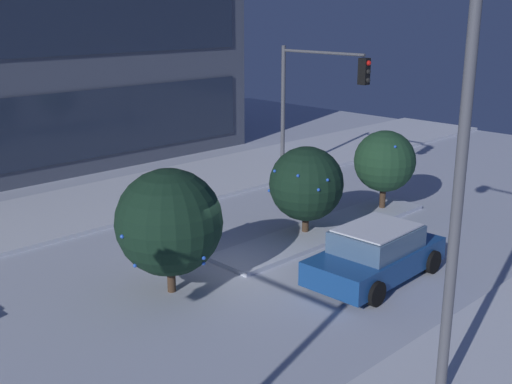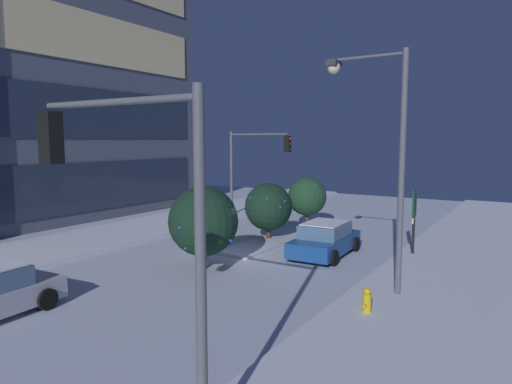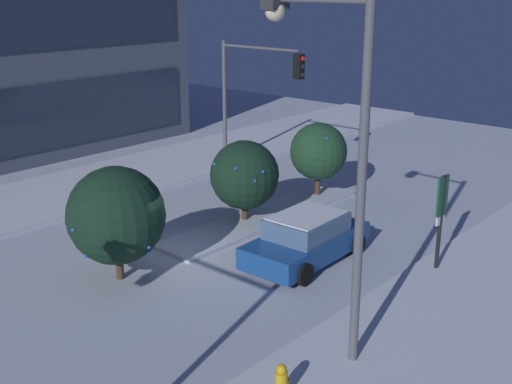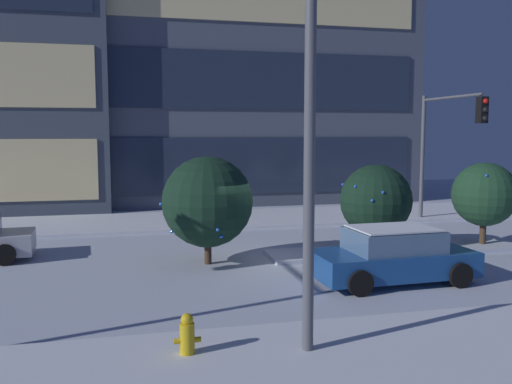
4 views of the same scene
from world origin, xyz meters
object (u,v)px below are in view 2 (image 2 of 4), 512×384
parking_info_sign (414,214)px  decorated_tree_right_of_median (268,207)px  traffic_light_corner_far_right (255,158)px  decorated_tree_left_of_median (203,221)px  street_lamp_arched (381,139)px  fire_hydrant (367,303)px  traffic_light_corner_near_left (128,197)px  decorated_tree_median (307,197)px  car_near (325,240)px

parking_info_sign → decorated_tree_right_of_median: size_ratio=1.00×
traffic_light_corner_far_right → decorated_tree_left_of_median: 11.87m
traffic_light_corner_far_right → decorated_tree_right_of_median: bearing=-52.0°
street_lamp_arched → fire_hydrant: size_ratio=9.11×
traffic_light_corner_near_left → fire_hydrant: bearing=-105.1°
decorated_tree_left_of_median → parking_info_sign: bearing=-45.9°
fire_hydrant → decorated_tree_median: bearing=33.1°
car_near → fire_hydrant: 7.14m
decorated_tree_right_of_median → traffic_light_corner_near_left: bearing=-158.6°
parking_info_sign → decorated_tree_left_of_median: (-6.39, 6.59, 0.04)m
street_lamp_arched → decorated_tree_median: 11.81m
traffic_light_corner_near_left → decorated_tree_median: 19.20m
decorated_tree_median → decorated_tree_right_of_median: decorated_tree_median is taller
car_near → traffic_light_corner_near_left: bearing=-173.5°
traffic_light_corner_near_left → parking_info_sign: size_ratio=2.02×
car_near → decorated_tree_right_of_median: decorated_tree_right_of_median is taller
car_near → decorated_tree_left_of_median: bearing=142.4°
street_lamp_arched → parking_info_sign: size_ratio=2.69×
fire_hydrant → decorated_tree_median: (11.16, 7.28, 1.45)m
street_lamp_arched → decorated_tree_right_of_median: (5.05, 7.14, -3.38)m
decorated_tree_left_of_median → decorated_tree_right_of_median: bearing=3.9°
fire_hydrant → parking_info_sign: bearing=4.0°
parking_info_sign → decorated_tree_left_of_median: decorated_tree_left_of_median is taller
parking_info_sign → traffic_light_corner_near_left: bearing=85.8°
decorated_tree_right_of_median → fire_hydrant: bearing=-133.7°
decorated_tree_left_of_median → decorated_tree_right_of_median: (5.74, 0.39, -0.17)m
car_near → street_lamp_arched: 6.82m
car_near → decorated_tree_right_of_median: bearing=69.3°
decorated_tree_median → parking_info_sign: bearing=-116.3°
traffic_light_corner_far_right → fire_hydrant: traffic_light_corner_far_right is taller
fire_hydrant → traffic_light_corner_far_right: bearing=43.2°
decorated_tree_right_of_median → decorated_tree_median: bearing=-3.6°
street_lamp_arched → decorated_tree_median: bearing=-50.8°
fire_hydrant → decorated_tree_right_of_median: size_ratio=0.29×
car_near → decorated_tree_median: 6.30m
traffic_light_corner_near_left → parking_info_sign: (14.97, -1.38, -2.26)m
traffic_light_corner_far_right → decorated_tree_left_of_median: traffic_light_corner_far_right is taller
traffic_light_corner_far_right → traffic_light_corner_near_left: size_ratio=0.95×
fire_hydrant → decorated_tree_median: 13.40m
traffic_light_corner_far_right → traffic_light_corner_near_left: 21.66m
street_lamp_arched → fire_hydrant: street_lamp_arched is taller
car_near → fire_hydrant: size_ratio=5.14×
traffic_light_corner_near_left → decorated_tree_right_of_median: 15.57m
traffic_light_corner_near_left → decorated_tree_left_of_median: (8.58, 5.21, -2.22)m
street_lamp_arched → decorated_tree_right_of_median: 9.38m
traffic_light_corner_far_right → decorated_tree_right_of_median: traffic_light_corner_far_right is taller
street_lamp_arched → fire_hydrant: 5.19m
traffic_light_corner_far_right → decorated_tree_median: (-1.13, -4.24, -2.11)m
parking_info_sign → decorated_tree_right_of_median: bearing=6.4°
fire_hydrant → car_near: bearing=33.2°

